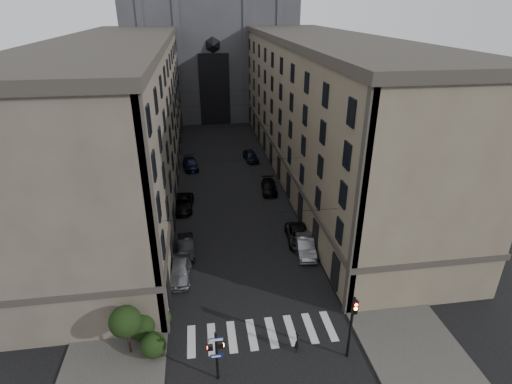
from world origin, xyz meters
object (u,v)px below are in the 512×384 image
traffic_light_right (352,321)px  car_left_midfar (183,204)px  car_left_midnear (186,246)px  car_right_far (251,156)px  car_left_near (180,270)px  pedestrian (298,341)px  car_right_midfar (269,187)px  gothic_tower (210,29)px  car_right_midnear (298,235)px  car_left_far (191,164)px  car_right_near (305,246)px  pedestrian_signal_left (216,352)px

traffic_light_right → car_left_midfar: size_ratio=0.98×
car_left_midfar → traffic_light_right: bearing=-60.6°
car_left_midnear → car_right_far: size_ratio=0.96×
car_left_near → pedestrian: (8.47, -9.77, 0.06)m
traffic_light_right → car_left_near: traffic_light_right is taller
car_left_midfar → car_right_far: (10.40, 15.29, 0.04)m
car_right_midfar → pedestrian: pedestrian is taller
gothic_tower → car_right_midnear: bearing=-84.2°
car_left_near → car_right_far: bearing=72.4°
car_left_far → car_right_near: size_ratio=1.03×
pedestrian → traffic_light_right: bearing=-84.5°
car_right_near → pedestrian_signal_left: bearing=-118.3°
car_left_midfar → car_left_far: size_ratio=1.08×
gothic_tower → pedestrian_signal_left: gothic_tower is taller
car_left_midnear → traffic_light_right: bearing=-55.6°
gothic_tower → car_left_midfar: size_ratio=10.93×
pedestrian_signal_left → car_right_midnear: 18.37m
car_right_far → car_right_near: bearing=-91.8°
traffic_light_right → car_left_far: traffic_light_right is taller
pedestrian_signal_left → car_left_far: pedestrian_signal_left is taller
pedestrian_signal_left → car_right_midnear: pedestrian_signal_left is taller
car_left_midfar → car_right_midnear: 15.14m
car_left_far → car_right_midfar: bearing=-51.5°
car_left_far → car_right_midfar: 14.25m
car_left_midfar → pedestrian: (8.47, -23.39, 0.13)m
car_left_midnear → car_right_midfar: (10.70, 12.92, -0.04)m
car_left_midnear → pedestrian: size_ratio=2.52×
car_left_midnear → car_right_far: 26.76m
car_left_midfar → car_right_near: bearing=-39.1°
car_right_midfar → car_right_far: 11.97m
gothic_tower → car_right_midfar: bearing=-83.7°
car_right_midnear → car_right_far: (-1.65, 24.46, 0.08)m
car_left_midfar → car_right_far: 18.49m
pedestrian_signal_left → car_right_midnear: size_ratio=0.79×
car_right_midnear → car_left_midnear: bearing=-173.7°
gothic_tower → car_left_far: (-5.22, -35.28, -17.08)m
car_left_near → car_right_midnear: size_ratio=0.95×
pedestrian → car_right_midnear: bearing=9.4°
gothic_tower → traffic_light_right: gothic_tower is taller
traffic_light_right → car_right_midfar: (-0.60, 27.82, -2.60)m
traffic_light_right → car_left_midfar: 27.29m
car_right_midfar → car_left_midfar: bearing=-157.9°
car_right_midnear → pedestrian: pedestrian is taller
car_right_near → pedestrian: size_ratio=2.76×
pedestrian_signal_left → car_right_midfar: size_ratio=0.85×
car_left_midfar → pedestrian: size_ratio=3.04×
gothic_tower → car_left_far: 39.54m
car_left_midfar → car_right_midfar: (11.20, 3.35, -0.05)m
car_right_near → pedestrian: 12.64m
car_left_midfar → car_right_midnear: car_left_midfar is taller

